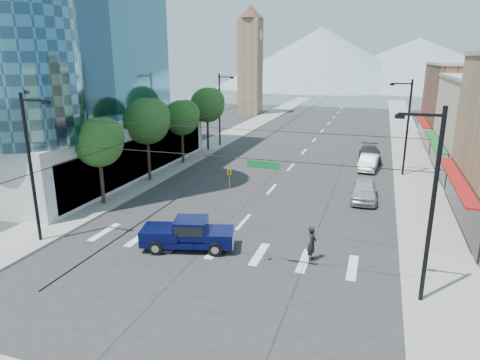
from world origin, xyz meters
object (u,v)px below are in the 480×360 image
at_px(parked_car_mid, 369,162).
at_px(parked_car_far, 370,154).
at_px(pickup_truck, 188,233).
at_px(parked_car_near, 364,190).
at_px(pedestrian, 312,243).

bearing_deg(parked_car_mid, parked_car_far, 94.65).
bearing_deg(parked_car_mid, pickup_truck, -108.11).
relative_size(pickup_truck, parked_car_mid, 1.24).
distance_m(parked_car_near, parked_car_mid, 10.05).
height_order(pickup_truck, parked_car_far, pickup_truck).
bearing_deg(parked_car_far, pickup_truck, -113.51).
relative_size(pickup_truck, parked_car_far, 1.06).
distance_m(pickup_truck, parked_car_mid, 24.39).
height_order(pickup_truck, parked_car_near, pickup_truck).
distance_m(pickup_truck, parked_car_near, 15.61).
relative_size(pedestrian, parked_car_mid, 0.43).
bearing_deg(parked_car_near, pickup_truck, -129.11).
xyz_separation_m(parked_car_mid, parked_car_far, (0.00, 4.07, 0.02)).
bearing_deg(parked_car_far, parked_car_near, -93.96).
xyz_separation_m(pickup_truck, pedestrian, (7.17, 0.76, 0.03)).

